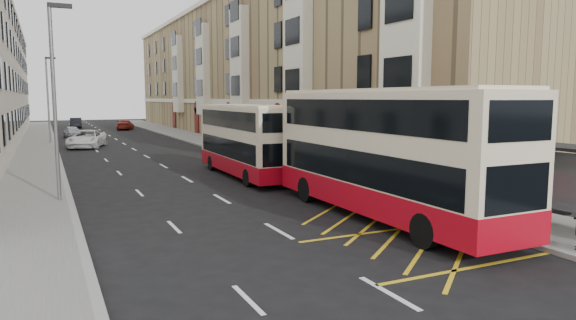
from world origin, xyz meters
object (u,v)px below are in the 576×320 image
litter_bin (540,224)px  white_van (87,139)px  street_lamp_near (55,91)px  double_decker_rear (245,140)px  car_dark (76,123)px  bus_shelter (575,169)px  car_silver (73,132)px  street_lamp_far (48,95)px  double_decker_front (384,153)px  pedestrian_far (425,180)px  car_red (125,125)px

litter_bin → white_van: 39.25m
street_lamp_near → white_van: size_ratio=1.43×
double_decker_rear → car_dark: size_ratio=2.22×
bus_shelter → car_dark: 71.30m
bus_shelter → car_silver: (-12.41, 50.48, -1.49)m
car_silver → street_lamp_far: bearing=-111.1°
white_van → car_dark: 32.83m
street_lamp_far → car_silver: size_ratio=2.10×
street_lamp_far → double_decker_front: bearing=-74.4°
litter_bin → bus_shelter: bearing=10.5°
bus_shelter → litter_bin: bearing=-169.5°
street_lamp_near → white_van: street_lamp_near is taller
pedestrian_far → car_red: (-4.28, 57.04, -0.27)m
litter_bin → pedestrian_far: size_ratio=0.60×
bus_shelter → street_lamp_near: 19.38m
street_lamp_far → pedestrian_far: (13.92, -36.25, -3.70)m
street_lamp_near → double_decker_front: (10.58, -7.90, -2.25)m
litter_bin → car_silver: (-10.49, 50.84, 0.01)m
white_van → car_red: size_ratio=1.23×
car_red → car_silver: bearing=76.0°
litter_bin → car_dark: car_dark is taller
white_van → car_dark: white_van is taller
double_decker_front → car_dark: bearing=96.1°
double_decker_front → car_red: 58.72m
bus_shelter → double_decker_front: double_decker_front is taller
car_dark → car_red: car_dark is taller
car_silver → car_red: (7.35, 12.70, 0.01)m
car_dark → litter_bin: bearing=-79.4°
pedestrian_far → car_red: pedestrian_far is taller
car_dark → car_red: 9.37m
street_lamp_near → pedestrian_far: street_lamp_near is taller
pedestrian_far → car_red: size_ratio=0.34×
white_van → car_red: bearing=91.6°
double_decker_front → double_decker_rear: double_decker_front is taller
bus_shelter → car_red: size_ratio=0.93×
pedestrian_far → car_silver: size_ratio=0.41×
bus_shelter → car_red: bearing=94.6°
pedestrian_far → car_dark: size_ratio=0.35×
car_dark → double_decker_rear: bearing=-80.5°
double_decker_rear → car_red: (0.08, 47.24, -1.37)m
bus_shelter → street_lamp_far: 44.94m
double_decker_rear → car_dark: double_decker_rear is taller
white_van → street_lamp_near: bearing=-80.0°
bus_shelter → car_dark: bearing=98.9°
car_dark → car_red: (5.94, -7.25, -0.08)m
double_decker_rear → white_van: 22.72m
street_lamp_far → car_dark: street_lamp_far is taller
pedestrian_far → car_dark: 65.09m
litter_bin → car_silver: 51.91m
white_van → double_decker_front: bearing=-60.4°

